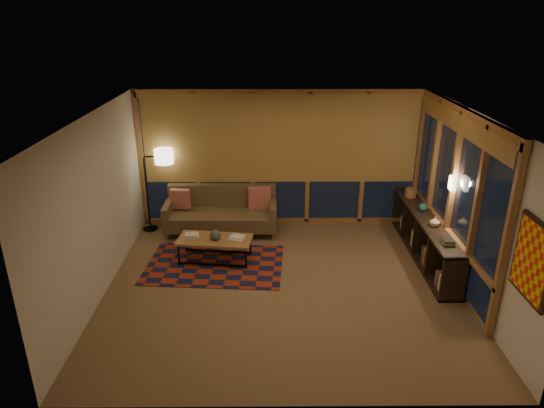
{
  "coord_description": "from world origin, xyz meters",
  "views": [
    {
      "loc": [
        -0.23,
        -6.6,
        4.04
      ],
      "look_at": [
        -0.17,
        0.67,
        1.13
      ],
      "focal_mm": 32.0,
      "sensor_mm": 36.0,
      "label": 1
    }
  ],
  "objects_px": {
    "sofa": "(221,212)",
    "floor_lamp": "(147,190)",
    "bookshelf": "(424,237)",
    "coffee_table": "(215,249)"
  },
  "relations": [
    {
      "from": "sofa",
      "to": "coffee_table",
      "type": "height_order",
      "value": "sofa"
    },
    {
      "from": "bookshelf",
      "to": "sofa",
      "type": "bearing_deg",
      "value": 164.62
    },
    {
      "from": "coffee_table",
      "to": "bookshelf",
      "type": "bearing_deg",
      "value": 9.29
    },
    {
      "from": "floor_lamp",
      "to": "sofa",
      "type": "bearing_deg",
      "value": -11.92
    },
    {
      "from": "sofa",
      "to": "coffee_table",
      "type": "bearing_deg",
      "value": -89.96
    },
    {
      "from": "coffee_table",
      "to": "floor_lamp",
      "type": "xyz_separation_m",
      "value": [
        -1.42,
        1.3,
        0.61
      ]
    },
    {
      "from": "sofa",
      "to": "bookshelf",
      "type": "xyz_separation_m",
      "value": [
        3.64,
        -1.0,
        -0.06
      ]
    },
    {
      "from": "sofa",
      "to": "floor_lamp",
      "type": "xyz_separation_m",
      "value": [
        -1.43,
        0.16,
        0.39
      ]
    },
    {
      "from": "coffee_table",
      "to": "bookshelf",
      "type": "xyz_separation_m",
      "value": [
        3.64,
        0.15,
        0.16
      ]
    },
    {
      "from": "coffee_table",
      "to": "floor_lamp",
      "type": "distance_m",
      "value": 2.02
    }
  ]
}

